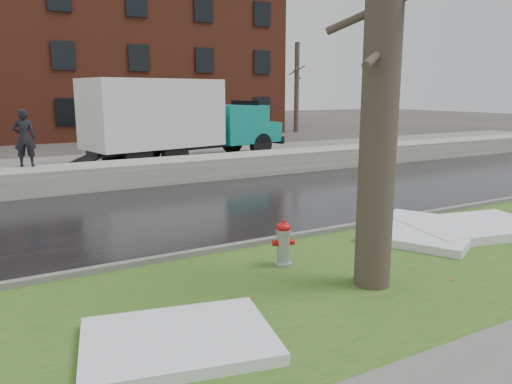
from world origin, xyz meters
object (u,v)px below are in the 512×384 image
fire_hydrant (283,242)px  worker (24,138)px  tree (382,55)px  box_truck (177,119)px

fire_hydrant → worker: bearing=123.8°
fire_hydrant → tree: 3.41m
tree → box_truck: (2.45, 14.56, -1.65)m
box_truck → worker: (-6.22, -3.63, -0.22)m
fire_hydrant → box_truck: 13.61m
tree → box_truck: bearing=80.5°
worker → box_truck: bearing=-134.7°
fire_hydrant → tree: bearing=-46.7°
fire_hydrant → worker: (-3.05, 9.53, 1.15)m
fire_hydrant → box_truck: (3.17, 13.16, 1.38)m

